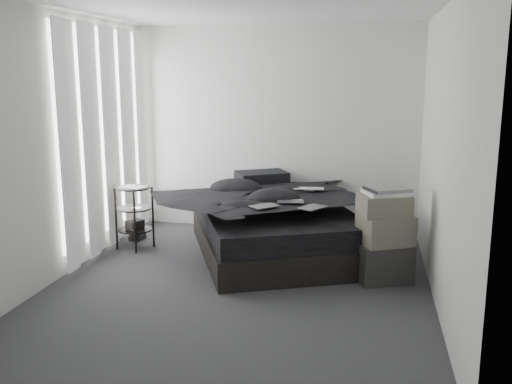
% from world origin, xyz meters
% --- Properties ---
extents(floor, '(3.60, 4.20, 0.01)m').
position_xyz_m(floor, '(0.00, 0.00, 0.00)').
color(floor, '#363639').
rests_on(floor, ground).
extents(ceiling, '(3.60, 4.20, 0.01)m').
position_xyz_m(ceiling, '(0.00, 0.00, 2.60)').
color(ceiling, white).
rests_on(ceiling, ground).
extents(wall_back, '(3.60, 0.01, 2.60)m').
position_xyz_m(wall_back, '(0.00, 2.10, 1.30)').
color(wall_back, silver).
rests_on(wall_back, ground).
extents(wall_front, '(3.60, 0.01, 2.60)m').
position_xyz_m(wall_front, '(0.00, -2.10, 1.30)').
color(wall_front, silver).
rests_on(wall_front, ground).
extents(wall_left, '(0.01, 4.20, 2.60)m').
position_xyz_m(wall_left, '(-1.80, 0.00, 1.30)').
color(wall_left, silver).
rests_on(wall_left, ground).
extents(wall_right, '(0.01, 4.20, 2.60)m').
position_xyz_m(wall_right, '(1.80, 0.00, 1.30)').
color(wall_right, silver).
rests_on(wall_right, ground).
extents(window_left, '(0.02, 2.00, 2.30)m').
position_xyz_m(window_left, '(-1.78, 0.90, 1.35)').
color(window_left, white).
rests_on(window_left, wall_left).
extents(curtain_left, '(0.06, 2.12, 2.48)m').
position_xyz_m(curtain_left, '(-1.73, 0.90, 1.28)').
color(curtain_left, white).
rests_on(curtain_left, wall_left).
extents(bed, '(2.34, 2.61, 0.29)m').
position_xyz_m(bed, '(0.18, 1.02, 0.15)').
color(bed, black).
rests_on(bed, floor).
extents(mattress, '(2.26, 2.53, 0.23)m').
position_xyz_m(mattress, '(0.18, 1.02, 0.41)').
color(mattress, black).
rests_on(mattress, bed).
extents(duvet, '(2.18, 2.31, 0.25)m').
position_xyz_m(duvet, '(0.20, 0.97, 0.65)').
color(duvet, black).
rests_on(duvet, mattress).
extents(pillow_lower, '(0.77, 0.66, 0.15)m').
position_xyz_m(pillow_lower, '(-0.20, 1.77, 0.59)').
color(pillow_lower, black).
rests_on(pillow_lower, mattress).
extents(pillow_upper, '(0.73, 0.66, 0.14)m').
position_xyz_m(pillow_upper, '(-0.12, 1.77, 0.73)').
color(pillow_upper, black).
rests_on(pillow_upper, pillow_lower).
extents(laptop, '(0.36, 0.25, 0.03)m').
position_xyz_m(laptop, '(0.52, 1.22, 0.78)').
color(laptop, silver).
rests_on(laptop, duvet).
extents(comic_a, '(0.32, 0.32, 0.01)m').
position_xyz_m(comic_a, '(0.17, 0.39, 0.78)').
color(comic_a, black).
rests_on(comic_a, duvet).
extents(comic_b, '(0.30, 0.23, 0.01)m').
position_xyz_m(comic_b, '(0.39, 0.66, 0.78)').
color(comic_b, black).
rests_on(comic_b, duvet).
extents(comic_c, '(0.29, 0.32, 0.01)m').
position_xyz_m(comic_c, '(0.64, 0.42, 0.79)').
color(comic_c, black).
rests_on(comic_c, duvet).
extents(side_stand, '(0.51, 0.51, 0.72)m').
position_xyz_m(side_stand, '(-1.46, 0.91, 0.36)').
color(side_stand, black).
rests_on(side_stand, floor).
extents(papers, '(0.31, 0.26, 0.01)m').
position_xyz_m(papers, '(-1.45, 0.90, 0.73)').
color(papers, white).
rests_on(papers, side_stand).
extents(floor_books, '(0.14, 0.20, 0.14)m').
position_xyz_m(floor_books, '(-1.57, 1.24, 0.07)').
color(floor_books, black).
rests_on(floor_books, floor).
extents(box_lower, '(0.62, 0.56, 0.38)m').
position_xyz_m(box_lower, '(1.35, 0.39, 0.19)').
color(box_lower, '#242424').
rests_on(box_lower, floor).
extents(box_mid, '(0.59, 0.55, 0.29)m').
position_xyz_m(box_mid, '(1.36, 0.39, 0.52)').
color(box_mid, '#5F5A4B').
rests_on(box_mid, box_lower).
extents(box_upper, '(0.55, 0.49, 0.20)m').
position_xyz_m(box_upper, '(1.34, 0.39, 0.76)').
color(box_upper, '#5F5A4B').
rests_on(box_upper, box_mid).
extents(art_book_white, '(0.48, 0.43, 0.04)m').
position_xyz_m(art_book_white, '(1.35, 0.39, 0.88)').
color(art_book_white, silver).
rests_on(art_book_white, box_upper).
extents(art_book_snake, '(0.47, 0.44, 0.04)m').
position_xyz_m(art_book_snake, '(1.36, 0.39, 0.92)').
color(art_book_snake, silver).
rests_on(art_book_snake, art_book_white).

